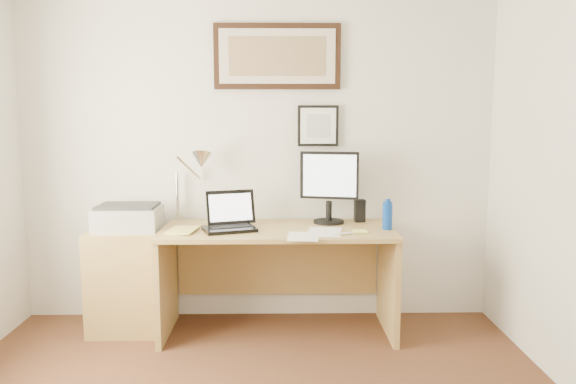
{
  "coord_description": "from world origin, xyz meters",
  "views": [
    {
      "loc": [
        0.16,
        -2.19,
        1.53
      ],
      "look_at": [
        0.22,
        1.43,
        1.03
      ],
      "focal_mm": 35.0,
      "sensor_mm": 36.0,
      "label": 1
    }
  ],
  "objects_px": {
    "printer": "(128,217)",
    "lcd_monitor": "(329,184)",
    "laptop": "(230,221)",
    "desk": "(278,258)",
    "book": "(170,230)",
    "side_cabinet": "(127,281)",
    "water_bottle": "(387,216)"
  },
  "relations": [
    {
      "from": "desk",
      "to": "laptop",
      "type": "bearing_deg",
      "value": -161.36
    },
    {
      "from": "lcd_monitor",
      "to": "printer",
      "type": "distance_m",
      "value": 1.44
    },
    {
      "from": "book",
      "to": "desk",
      "type": "distance_m",
      "value": 0.79
    },
    {
      "from": "desk",
      "to": "lcd_monitor",
      "type": "xyz_separation_m",
      "value": [
        0.37,
        0.1,
        0.53
      ]
    },
    {
      "from": "lcd_monitor",
      "to": "printer",
      "type": "relative_size",
      "value": 1.18
    },
    {
      "from": "water_bottle",
      "to": "side_cabinet",
      "type": "bearing_deg",
      "value": 177.13
    },
    {
      "from": "book",
      "to": "desk",
      "type": "xyz_separation_m",
      "value": [
        0.73,
        0.17,
        -0.24
      ]
    },
    {
      "from": "water_bottle",
      "to": "printer",
      "type": "distance_m",
      "value": 1.81
    },
    {
      "from": "laptop",
      "to": "printer",
      "type": "xyz_separation_m",
      "value": [
        -0.72,
        0.1,
        0.01
      ]
    },
    {
      "from": "lcd_monitor",
      "to": "printer",
      "type": "bearing_deg",
      "value": -175.59
    },
    {
      "from": "printer",
      "to": "lcd_monitor",
      "type": "bearing_deg",
      "value": 4.41
    },
    {
      "from": "desk",
      "to": "laptop",
      "type": "relative_size",
      "value": 4.01
    },
    {
      "from": "water_bottle",
      "to": "lcd_monitor",
      "type": "relative_size",
      "value": 0.37
    },
    {
      "from": "printer",
      "to": "side_cabinet",
      "type": "bearing_deg",
      "value": -136.3
    },
    {
      "from": "side_cabinet",
      "to": "desk",
      "type": "xyz_separation_m",
      "value": [
        1.07,
        0.04,
        0.15
      ]
    },
    {
      "from": "book",
      "to": "lcd_monitor",
      "type": "relative_size",
      "value": 0.47
    },
    {
      "from": "laptop",
      "to": "desk",
      "type": "bearing_deg",
      "value": 18.64
    },
    {
      "from": "desk",
      "to": "lcd_monitor",
      "type": "height_order",
      "value": "lcd_monitor"
    },
    {
      "from": "side_cabinet",
      "to": "desk",
      "type": "relative_size",
      "value": 0.46
    },
    {
      "from": "water_bottle",
      "to": "desk",
      "type": "bearing_deg",
      "value": 170.45
    },
    {
      "from": "desk",
      "to": "printer",
      "type": "xyz_separation_m",
      "value": [
        -1.05,
        -0.01,
        0.3
      ]
    },
    {
      "from": "book",
      "to": "lcd_monitor",
      "type": "xyz_separation_m",
      "value": [
        1.1,
        0.27,
        0.28
      ]
    },
    {
      "from": "side_cabinet",
      "to": "desk",
      "type": "height_order",
      "value": "desk"
    },
    {
      "from": "laptop",
      "to": "lcd_monitor",
      "type": "relative_size",
      "value": 0.77
    },
    {
      "from": "side_cabinet",
      "to": "water_bottle",
      "type": "xyz_separation_m",
      "value": [
        1.82,
        -0.09,
        0.48
      ]
    },
    {
      "from": "side_cabinet",
      "to": "lcd_monitor",
      "type": "relative_size",
      "value": 1.4
    },
    {
      "from": "book",
      "to": "water_bottle",
      "type": "bearing_deg",
      "value": 1.86
    },
    {
      "from": "side_cabinet",
      "to": "water_bottle",
      "type": "height_order",
      "value": "water_bottle"
    },
    {
      "from": "lcd_monitor",
      "to": "printer",
      "type": "xyz_separation_m",
      "value": [
        -1.42,
        -0.11,
        -0.22
      ]
    },
    {
      "from": "side_cabinet",
      "to": "lcd_monitor",
      "type": "distance_m",
      "value": 1.6
    },
    {
      "from": "book",
      "to": "laptop",
      "type": "height_order",
      "value": "laptop"
    },
    {
      "from": "laptop",
      "to": "lcd_monitor",
      "type": "bearing_deg",
      "value": 16.41
    }
  ]
}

